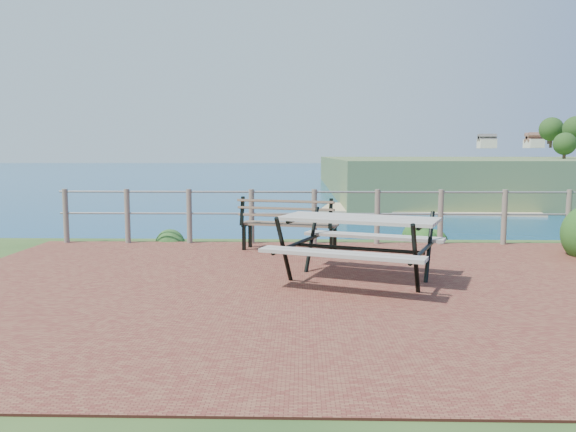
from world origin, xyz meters
name	(u,v)px	position (x,y,z in m)	size (l,w,h in m)	color
ground	(320,288)	(0.00, 0.00, 0.00)	(10.00, 7.00, 0.12)	maroon
ocean	(303,158)	(0.00, 200.00, 0.00)	(1200.00, 1200.00, 0.00)	#156680
safety_railing	(314,214)	(0.00, 3.35, 0.57)	(9.40, 0.10, 1.00)	#6B5B4C
picnic_table	(358,242)	(0.50, 0.30, 0.53)	(2.14, 1.62, 0.84)	#A59F94
park_bench	(289,216)	(-0.44, 2.58, 0.61)	(1.70, 0.82, 0.93)	brown
shrub_lip_west	(163,240)	(-2.92, 3.83, 0.00)	(0.71, 0.71, 0.43)	#1F471A
shrub_lip_east	(430,237)	(2.34, 4.28, 0.00)	(0.70, 0.70, 0.41)	#164816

